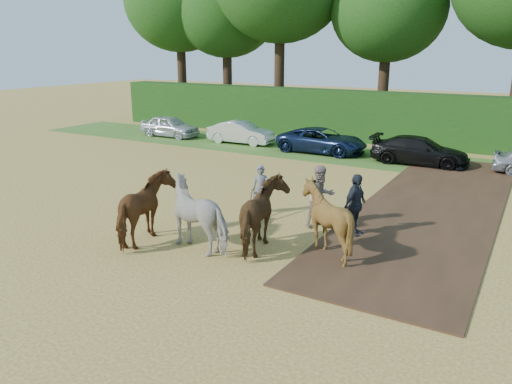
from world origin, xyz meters
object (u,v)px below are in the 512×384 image
(spectator_near, at_px, (321,197))
(plough_team, at_px, (235,214))
(parked_cars, at_px, (452,153))
(spectator_far, at_px, (355,205))

(spectator_near, xyz_separation_m, plough_team, (-1.44, -2.79, 0.00))
(spectator_near, distance_m, plough_team, 3.14)
(plough_team, xyz_separation_m, parked_cars, (3.62, 13.67, -0.31))
(spectator_near, height_order, plough_team, plough_team)
(plough_team, relative_size, parked_cars, 0.19)
(spectator_near, bearing_deg, plough_team, -171.89)
(spectator_near, bearing_deg, parked_cars, 24.13)
(spectator_near, relative_size, plough_team, 0.30)
(spectator_near, xyz_separation_m, spectator_far, (1.19, -0.22, -0.03))
(plough_team, bearing_deg, parked_cars, 75.17)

